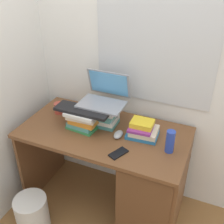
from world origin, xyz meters
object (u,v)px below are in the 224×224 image
book_stack_tall (102,115)px  keyboard (82,110)px  book_stack_keyboard_riser (83,120)px  wastebasket (32,213)px  mug (59,108)px  cell_phone (118,153)px  water_bottle (170,142)px  laptop (105,96)px  book_stack_side (143,130)px  computer_mouse (118,134)px  desk (140,179)px

book_stack_tall → keyboard: 0.17m
book_stack_tall → book_stack_keyboard_riser: 0.16m
wastebasket → mug: bearing=92.8°
cell_phone → water_bottle: bearing=52.2°
book_stack_tall → laptop: (-0.00, 0.05, 0.14)m
keyboard → wastebasket: bearing=-122.5°
book_stack_side → water_bottle: 0.24m
book_stack_tall → cell_phone: 0.39m
laptop → mug: bearing=-174.2°
cell_phone → laptop: bearing=151.1°
keyboard → book_stack_keyboard_riser: bearing=-109.2°
mug → cell_phone: 0.72m
wastebasket → book_stack_side: bearing=35.9°
book_stack_keyboard_riser → mug: book_stack_keyboard_riser is taller
book_stack_side → computer_mouse: 0.18m
mug → keyboard: bearing=-23.3°
computer_mouse → wastebasket: (-0.55, -0.44, -0.64)m
laptop → mug: 0.44m
book_stack_tall → laptop: laptop is taller
book_stack_keyboard_riser → water_bottle: (0.67, -0.01, 0.01)m
cell_phone → mug: bearing=179.5°
book_stack_tall → laptop: 0.15m
desk → book_stack_tall: size_ratio=5.23×
water_bottle → computer_mouse: bearing=176.9°
mug → water_bottle: bearing=-8.2°
mug → water_bottle: water_bottle is taller
mug → cell_phone: bearing=-24.7°
laptop → cell_phone: laptop is taller
desk → water_bottle: (0.19, -0.02, 0.44)m
desk → water_bottle: size_ratio=7.75×
laptop → mug: size_ratio=2.94×
laptop → cell_phone: bearing=-53.1°
desk → mug: mug is taller
keyboard → book_stack_tall: bearing=46.1°
book_stack_tall → book_stack_keyboard_riser: bearing=-133.0°
book_stack_keyboard_riser → book_stack_side: book_stack_keyboard_riser is taller
desk → computer_mouse: (-0.19, 0.00, 0.37)m
desk → mug: size_ratio=10.88×
book_stack_tall → book_stack_keyboard_riser: (-0.11, -0.12, -0.01)m
keyboard → book_stack_side: bearing=10.5°
computer_mouse → water_bottle: (0.38, -0.02, 0.06)m
laptop → computer_mouse: size_ratio=3.31×
mug → desk: bearing=-9.0°
book_stack_tall → book_stack_keyboard_riser: size_ratio=1.00×
book_stack_side → laptop: bearing=166.7°
book_stack_side → keyboard: bearing=-169.0°
book_stack_side → cell_phone: (-0.08, -0.26, -0.05)m
desk → book_stack_side: 0.42m
book_stack_keyboard_riser → mug: (-0.29, 0.13, -0.03)m
desk → cell_phone: cell_phone is taller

